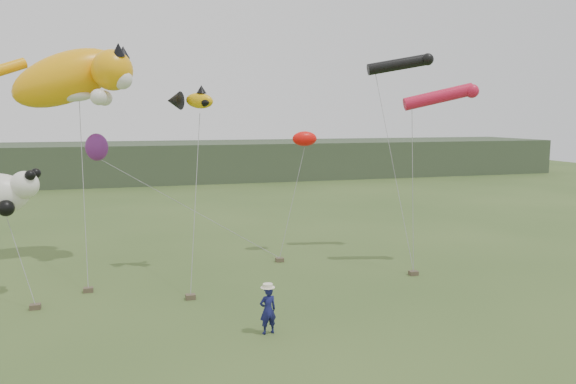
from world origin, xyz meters
name	(u,v)px	position (x,y,z in m)	size (l,w,h in m)	color
ground	(270,325)	(0.00, 0.00, 0.00)	(120.00, 120.00, 0.00)	#385123
headland	(138,163)	(-3.11, 44.69, 1.92)	(90.00, 13.00, 4.00)	#2D3D28
festival_attendant	(268,310)	(-0.25, -0.65, 0.77)	(0.56, 0.37, 1.55)	#151750
sandbag_anchors	(212,283)	(-1.20, 4.92, 0.09)	(15.55, 4.66, 0.19)	brown
cat_kite	(76,77)	(-6.44, 10.72, 8.67)	(6.63, 3.56, 3.93)	#FFA70B
fish_kite	(190,100)	(-1.64, 7.30, 7.56)	(2.21, 1.45, 1.06)	#ECAE0C
tube_kites	(424,79)	(9.26, 6.81, 8.59)	(3.71, 4.57, 2.85)	black
panda_kite	(1,193)	(-8.92, 5.61, 4.03)	(2.75, 1.78, 1.71)	white
misc_kites	(184,144)	(-1.66, 10.03, 5.57)	(10.98, 2.02, 1.34)	#F5100A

